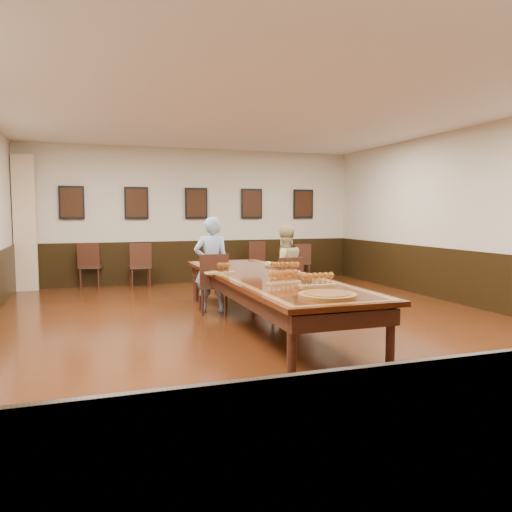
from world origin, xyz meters
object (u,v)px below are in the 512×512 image
object	(u,v)px
spare_chair_c	(252,261)
conference_table	(267,285)
spare_chair_a	(91,265)
chair_man	(213,283)
chair_woman	(287,284)
person_woman	(284,268)
person_man	(212,265)
spare_chair_d	(301,262)
carved_platter	(327,295)
spare_chair_b	(140,265)

from	to	relation	value
spare_chair_c	conference_table	bearing A→B (deg)	60.87
spare_chair_a	conference_table	bearing A→B (deg)	129.87
chair_man	conference_table	size ratio (longest dim) A/B	0.20
chair_woman	spare_chair_c	world-z (taller)	spare_chair_c
spare_chair_a	person_woman	world-z (taller)	person_woman
chair_man	chair_woman	distance (m)	1.26
chair_woman	spare_chair_c	distance (m)	3.70
chair_man	person_man	bearing A→B (deg)	-90.00
chair_man	chair_woman	world-z (taller)	chair_man
spare_chair_d	person_woman	world-z (taller)	person_woman
person_woman	carved_platter	xyz separation A→B (m)	(-0.72, -3.03, 0.04)
chair_man	conference_table	xyz separation A→B (m)	(0.54, -1.15, 0.11)
person_woman	carved_platter	bearing A→B (deg)	76.68
person_man	spare_chair_c	bearing A→B (deg)	-113.08
spare_chair_a	spare_chair_c	size ratio (longest dim) A/B	1.02
person_woman	spare_chair_d	bearing A→B (deg)	-118.06
spare_chair_a	spare_chair_c	xyz separation A→B (m)	(3.73, -0.25, -0.01)
conference_table	carved_platter	distance (m)	2.00
person_woman	conference_table	size ratio (longest dim) A/B	0.29
person_man	conference_table	bearing A→B (deg)	118.67
chair_man	person_woman	xyz separation A→B (m)	(1.24, -0.12, 0.23)
spare_chair_b	conference_table	size ratio (longest dim) A/B	0.20
person_woman	spare_chair_b	bearing A→B (deg)	-58.95
chair_woman	spare_chair_c	bearing A→B (deg)	-99.23
chair_woman	spare_chair_d	bearing A→B (deg)	-117.40
spare_chair_b	spare_chair_c	world-z (taller)	spare_chair_b
conference_table	chair_man	bearing A→B (deg)	115.28
person_woman	conference_table	bearing A→B (deg)	56.05
spare_chair_c	person_woman	bearing A→B (deg)	67.10
chair_man	spare_chair_b	distance (m)	3.48
person_woman	chair_man	bearing A→B (deg)	-5.24
spare_chair_a	conference_table	distance (m)	5.42
spare_chair_a	carved_platter	world-z (taller)	spare_chair_a
spare_chair_c	spare_chair_d	size ratio (longest dim) A/B	1.09
spare_chair_d	carved_platter	bearing A→B (deg)	82.58
chair_man	conference_table	world-z (taller)	chair_man
chair_man	spare_chair_a	distance (m)	4.15
spare_chair_b	spare_chair_c	size ratio (longest dim) A/B	1.02
chair_man	spare_chair_d	distance (m)	4.59
spare_chair_c	chair_woman	bearing A→B (deg)	67.35
conference_table	carved_platter	world-z (taller)	carved_platter
spare_chair_b	carved_platter	world-z (taller)	spare_chair_b
spare_chair_d	spare_chair_b	bearing A→B (deg)	14.23
spare_chair_a	conference_table	size ratio (longest dim) A/B	0.20
spare_chair_b	spare_chair_a	bearing A→B (deg)	-18.11
spare_chair_b	carved_platter	distance (m)	6.67
conference_table	spare_chair_d	bearing A→B (deg)	60.44
spare_chair_c	person_man	size ratio (longest dim) A/B	0.61
spare_chair_b	person_man	distance (m)	3.39
spare_chair_c	conference_table	distance (m)	4.77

